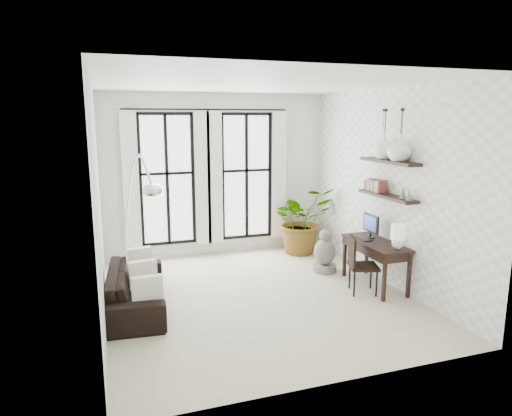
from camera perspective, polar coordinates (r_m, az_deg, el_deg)
name	(u,v)px	position (r m, az deg, el deg)	size (l,w,h in m)	color
floor	(257,296)	(7.21, 0.15, -10.95)	(5.00, 5.00, 0.00)	beige
ceiling	(257,83)	(6.70, 0.17, 15.31)	(5.00, 5.00, 0.00)	white
wall_left	(98,203)	(6.43, -19.20, 0.54)	(5.00, 5.00, 0.00)	#A5B8AA
wall_right	(387,187)	(7.79, 16.07, 2.48)	(5.00, 5.00, 0.00)	white
wall_back	(217,175)	(9.15, -4.87, 4.12)	(4.50, 4.50, 0.00)	white
windows	(208,178)	(9.05, -5.99, 3.76)	(3.26, 0.13, 2.65)	white
wall_shelves	(386,181)	(7.55, 15.99, 3.20)	(0.25, 1.30, 0.60)	black
sofa	(136,288)	(6.93, -14.72, -9.69)	(2.00, 0.78, 0.58)	black
throw_pillows	(143,274)	(6.87, -13.97, -8.01)	(0.40, 1.52, 0.40)	silver
plant	(301,220)	(9.33, 5.69, -1.49)	(1.23, 1.06, 1.36)	#2D7228
desk	(377,245)	(7.58, 14.94, -4.54)	(0.54, 1.28, 1.15)	black
desk_chair	(358,261)	(7.36, 12.68, -6.50)	(0.54, 0.54, 0.91)	black
arc_lamp	(138,192)	(6.83, -14.56, 1.92)	(0.71, 0.72, 2.22)	silver
buddha	(325,254)	(8.31, 8.59, -5.68)	(0.43, 0.43, 0.78)	gray
vase_a	(400,149)	(7.26, 17.51, 7.10)	(0.37, 0.37, 0.38)	white
vase_b	(384,147)	(7.59, 15.73, 7.35)	(0.37, 0.37, 0.38)	white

